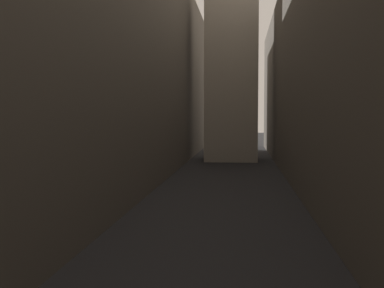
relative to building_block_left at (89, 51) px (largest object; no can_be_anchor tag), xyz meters
name	(u,v)px	position (x,y,z in m)	size (l,w,h in m)	color
ground_plane	(224,190)	(11.52, -2.00, -11.35)	(264.00, 264.00, 0.00)	#232326
building_block_left	(89,51)	(0.00, 0.00, 0.00)	(12.04, 108.00, 22.70)	#60594F
building_block_right	(356,66)	(22.02, 0.00, -1.47)	(10.00, 108.00, 19.76)	#60594F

